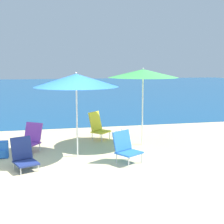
% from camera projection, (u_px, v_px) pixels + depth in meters
% --- Properties ---
extents(ground_plane, '(60.00, 60.00, 0.00)m').
position_uv_depth(ground_plane, '(53.00, 177.00, 6.17)').
color(ground_plane, beige).
extents(sea_water, '(60.00, 40.00, 0.01)m').
position_uv_depth(sea_water, '(44.00, 88.00, 30.02)').
color(sea_water, navy).
rests_on(sea_water, ground).
extents(beach_umbrella_green, '(1.91, 1.91, 2.12)m').
position_uv_depth(beach_umbrella_green, '(143.00, 74.00, 8.40)').
color(beach_umbrella_green, white).
rests_on(beach_umbrella_green, ground).
extents(beach_umbrella_blue, '(1.99, 1.99, 2.03)m').
position_uv_depth(beach_umbrella_blue, '(76.00, 80.00, 7.29)').
color(beach_umbrella_blue, white).
rests_on(beach_umbrella_blue, ground).
extents(beach_chair_yellow, '(0.69, 0.69, 0.82)m').
position_uv_depth(beach_chair_yellow, '(98.00, 126.00, 9.22)').
color(beach_chair_yellow, silver).
rests_on(beach_chair_yellow, ground).
extents(beach_chair_navy, '(0.62, 0.71, 0.67)m').
position_uv_depth(beach_chair_navy, '(24.00, 156.00, 6.60)').
color(beach_chair_navy, silver).
rests_on(beach_chair_navy, ground).
extents(beach_chair_purple, '(0.70, 0.71, 0.72)m').
position_uv_depth(beach_chair_purple, '(31.00, 138.00, 7.99)').
color(beach_chair_purple, silver).
rests_on(beach_chair_purple, ground).
extents(beach_chair_blue, '(0.71, 0.71, 0.71)m').
position_uv_depth(beach_chair_blue, '(126.00, 147.00, 7.05)').
color(beach_chair_blue, silver).
rests_on(beach_chair_blue, ground).
extents(backpack_blue, '(0.30, 0.23, 0.40)m').
position_uv_depth(backpack_blue, '(2.00, 150.00, 7.40)').
color(backpack_blue, blue).
rests_on(backpack_blue, ground).
extents(seagull, '(0.27, 0.11, 0.23)m').
position_uv_depth(seagull, '(119.00, 132.00, 9.66)').
color(seagull, gold).
rests_on(seagull, ground).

